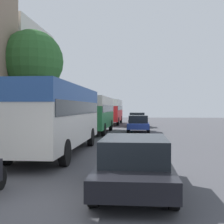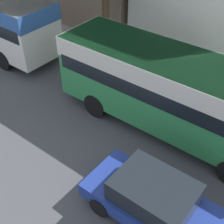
{
  "view_description": "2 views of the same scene",
  "coord_description": "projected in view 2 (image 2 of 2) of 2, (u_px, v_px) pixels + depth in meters",
  "views": [
    {
      "loc": [
        1.96,
        -6.7,
        2.16
      ],
      "look_at": [
        -0.53,
        20.87,
        1.75
      ],
      "focal_mm": 50.0,
      "sensor_mm": 36.0,
      "label": 1
    },
    {
      "loc": [
        6.64,
        23.03,
        8.16
      ],
      "look_at": [
        0.29,
        18.12,
        1.65
      ],
      "focal_mm": 50.0,
      "sensor_mm": 36.0,
      "label": 2
    }
  ],
  "objects": [
    {
      "name": "bus_following",
      "position": [
        177.0,
        87.0,
        10.94
      ],
      "size": [
        2.58,
        9.18,
        3.01
      ],
      "color": "#2D8447",
      "rests_on": "ground_plane"
    },
    {
      "name": "car_crossing",
      "position": [
        153.0,
        200.0,
        8.71
      ],
      "size": [
        1.92,
        4.0,
        1.46
      ],
      "color": "navy",
      "rests_on": "ground_plane"
    }
  ]
}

